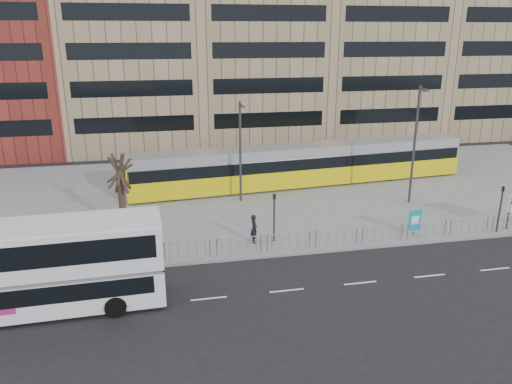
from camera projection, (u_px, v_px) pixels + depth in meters
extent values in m
plane|color=black|center=(302.00, 255.00, 29.58)|extent=(120.00, 120.00, 0.00)
cube|color=slate|center=(260.00, 193.00, 40.74)|extent=(64.00, 24.00, 0.15)
cube|color=gray|center=(302.00, 253.00, 29.60)|extent=(64.00, 0.25, 0.17)
cube|color=#987F62|center=(132.00, 47.00, 55.99)|extent=(14.00, 16.00, 22.00)
cube|color=#987F62|center=(254.00, 37.00, 58.37)|extent=(14.00, 16.00, 24.00)
cube|color=#987F62|center=(365.00, 50.00, 61.51)|extent=(14.00, 16.00, 21.00)
cube|color=#987F62|center=(468.00, 41.00, 63.88)|extent=(14.00, 16.00, 23.00)
cylinder|color=#999BA1|center=(332.00, 230.00, 30.06)|extent=(32.00, 0.05, 0.05)
cylinder|color=#999BA1|center=(332.00, 238.00, 30.21)|extent=(32.00, 0.04, 0.04)
cylinder|color=#999BA1|center=(53.00, 261.00, 27.15)|extent=(0.07, 0.07, 1.10)
cube|color=white|center=(342.00, 285.00, 26.04)|extent=(62.00, 0.12, 0.01)
cube|color=silver|center=(44.00, 291.00, 23.30)|extent=(11.12, 2.91, 1.71)
cube|color=silver|center=(38.00, 250.00, 22.65)|extent=(11.12, 2.91, 2.11)
cube|color=silver|center=(35.00, 227.00, 22.31)|extent=(11.12, 2.81, 0.30)
cube|color=black|center=(55.00, 282.00, 23.28)|extent=(9.11, 2.88, 0.85)
cube|color=black|center=(38.00, 246.00, 22.59)|extent=(10.52, 2.93, 1.10)
cylinder|color=black|center=(116.00, 307.00, 22.99)|extent=(1.01, 0.33, 1.00)
cylinder|color=black|center=(117.00, 281.00, 25.36)|extent=(1.01, 0.33, 1.00)
cube|color=#D4C10B|center=(302.00, 173.00, 42.32)|extent=(29.24, 5.42, 1.66)
cube|color=black|center=(302.00, 160.00, 41.97)|extent=(28.83, 5.43, 0.94)
cube|color=silver|center=(303.00, 150.00, 41.70)|extent=(29.22, 5.21, 0.83)
cube|color=#D4C10B|center=(443.00, 154.00, 45.96)|extent=(1.46, 2.45, 2.70)
cube|color=#D4C10B|center=(133.00, 179.00, 38.26)|extent=(1.46, 2.45, 2.70)
cylinder|color=#2D2D30|center=(302.00, 165.00, 42.08)|extent=(2.70, 2.70, 3.12)
cube|color=#2D2D30|center=(398.00, 173.00, 45.13)|extent=(3.35, 2.89, 0.52)
cube|color=#2D2D30|center=(193.00, 191.00, 39.95)|extent=(3.35, 2.89, 0.52)
cylinder|color=#2D2D30|center=(509.00, 211.00, 32.64)|extent=(0.11, 0.11, 2.49)
cylinder|color=#2D2D30|center=(414.00, 228.00, 31.98)|extent=(0.06, 0.06, 0.89)
cube|color=#0B8FA6|center=(415.00, 220.00, 31.81)|extent=(0.89, 0.16, 1.34)
cube|color=white|center=(415.00, 220.00, 31.78)|extent=(0.55, 0.07, 0.56)
imported|color=black|center=(254.00, 229.00, 30.63)|extent=(0.46, 0.68, 1.83)
cylinder|color=#2D2D30|center=(274.00, 219.00, 30.64)|extent=(0.12, 0.12, 3.00)
imported|color=#2D2D30|center=(274.00, 202.00, 30.31)|extent=(0.22, 0.24, 1.00)
cylinder|color=#2D2D30|center=(500.00, 210.00, 32.11)|extent=(0.12, 0.12, 3.00)
imported|color=#2D2D30|center=(502.00, 194.00, 31.77)|extent=(0.22, 0.24, 1.00)
cylinder|color=#2D2D30|center=(240.00, 152.00, 37.40)|extent=(0.18, 0.18, 7.65)
cylinder|color=#2D2D30|center=(241.00, 105.00, 35.92)|extent=(0.14, 0.90, 0.14)
cube|color=#2D2D30|center=(242.00, 107.00, 35.53)|extent=(0.45, 0.20, 0.12)
cylinder|color=#2D2D30|center=(414.00, 146.00, 36.86)|extent=(0.18, 0.18, 8.82)
cylinder|color=#2D2D30|center=(423.00, 89.00, 35.20)|extent=(0.14, 0.90, 0.14)
cube|color=#2D2D30|center=(426.00, 91.00, 34.81)|extent=(0.45, 0.20, 0.12)
cylinder|color=black|center=(122.00, 201.00, 32.14)|extent=(0.44, 0.44, 4.10)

